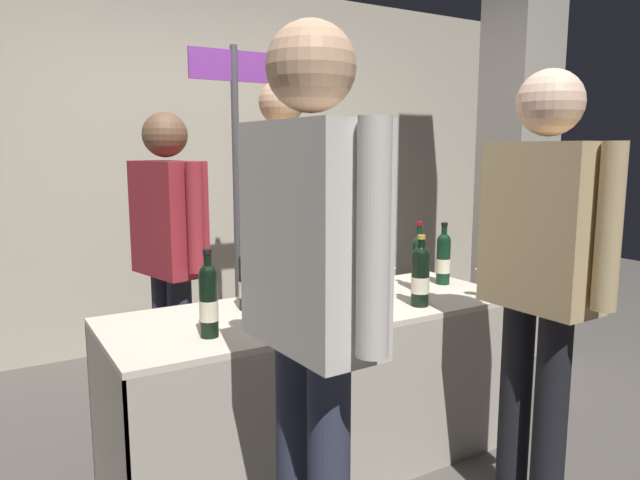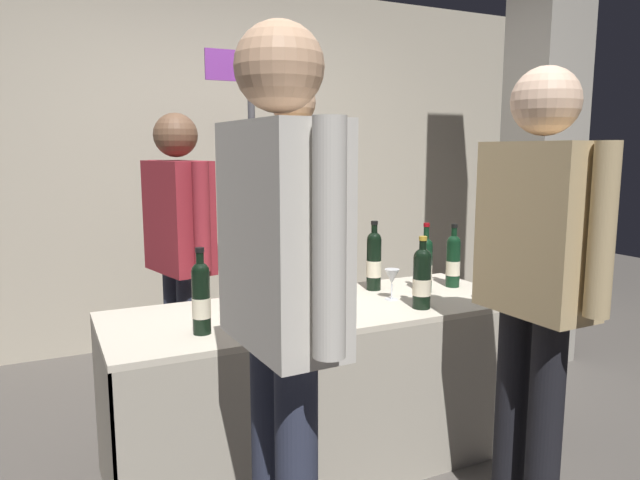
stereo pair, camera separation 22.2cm
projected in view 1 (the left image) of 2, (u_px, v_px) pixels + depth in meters
ground_plane at (320, 459)px, 2.68m from camera, size 12.00×12.00×0.00m
back_partition at (177, 165)px, 4.21m from camera, size 6.39×0.12×2.60m
concrete_pillar at (520, 93)px, 3.88m from camera, size 0.39×0.39×3.57m
tasting_table at (320, 354)px, 2.61m from camera, size 1.85×0.70×0.72m
featured_wine_bottle at (368, 259)px, 2.89m from camera, size 0.07×0.07×0.34m
display_bottle_0 at (247, 280)px, 2.51m from camera, size 0.07×0.07×0.31m
display_bottle_1 at (209, 299)px, 2.14m from camera, size 0.07×0.07×0.33m
display_bottle_2 at (420, 275)px, 2.57m from camera, size 0.08×0.08×0.32m
display_bottle_3 at (443, 258)px, 2.99m from camera, size 0.07×0.07×0.32m
display_bottle_4 at (419, 262)px, 2.86m from camera, size 0.07×0.07×0.34m
wine_glass_near_vendor at (388, 276)px, 2.71m from camera, size 0.07×0.07×0.14m
wine_glass_mid at (273, 287)px, 2.54m from camera, size 0.07×0.07×0.13m
wine_glass_near_taster at (482, 277)px, 2.72m from camera, size 0.07×0.07×0.14m
flower_vase at (306, 290)px, 2.34m from camera, size 0.09×0.09×0.41m
vendor_presenter at (169, 243)px, 2.90m from camera, size 0.30×0.56×1.59m
vendor_assistant at (282, 208)px, 3.22m from camera, size 0.31×0.62×1.79m
taster_foreground_right at (541, 261)px, 2.10m from camera, size 0.23×0.57×1.69m
taster_foreground_left at (311, 278)px, 1.60m from camera, size 0.24×0.62×1.75m
booth_signpost at (236, 175)px, 3.50m from camera, size 0.55×0.04×2.02m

